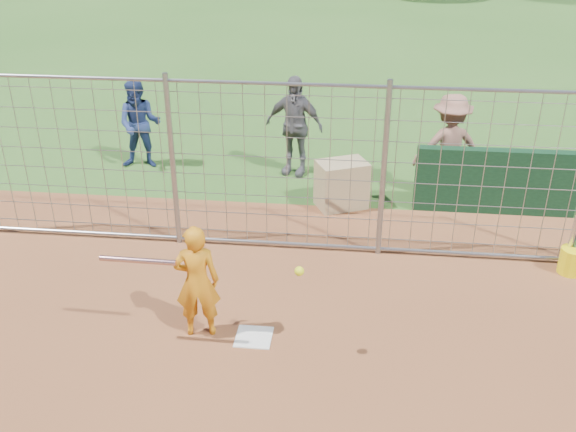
# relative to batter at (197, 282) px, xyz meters

# --- Properties ---
(ground) EXTENTS (100.00, 100.00, 0.00)m
(ground) POSITION_rel_batter_xyz_m (0.66, 0.16, -0.72)
(ground) COLOR #2D591E
(ground) RESTS_ON ground
(home_plate) EXTENTS (0.43, 0.43, 0.02)m
(home_plate) POSITION_rel_batter_xyz_m (0.66, -0.04, -0.71)
(home_plate) COLOR silver
(home_plate) RESTS_ON ground
(dugout_wall) EXTENTS (2.60, 0.20, 1.10)m
(dugout_wall) POSITION_rel_batter_xyz_m (4.06, 3.76, -0.17)
(dugout_wall) COLOR #11381E
(dugout_wall) RESTS_ON ground
(batter) EXTENTS (0.58, 0.44, 1.45)m
(batter) POSITION_rel_batter_xyz_m (0.00, 0.00, 0.00)
(batter) COLOR orange
(batter) RESTS_ON ground
(bystander_a) EXTENTS (0.89, 0.72, 1.70)m
(bystander_a) POSITION_rel_batter_xyz_m (-2.32, 5.06, 0.13)
(bystander_a) COLOR navy
(bystander_a) RESTS_ON ground
(bystander_b) EXTENTS (1.17, 0.71, 1.87)m
(bystander_b) POSITION_rel_batter_xyz_m (0.61, 5.07, 0.21)
(bystander_b) COLOR #5D5C61
(bystander_b) RESTS_ON ground
(bystander_c) EXTENTS (1.27, 0.87, 1.82)m
(bystander_c) POSITION_rel_batter_xyz_m (3.33, 4.32, 0.19)
(bystander_c) COLOR #956251
(bystander_c) RESTS_ON ground
(equipment_bin) EXTENTS (0.96, 0.83, 0.80)m
(equipment_bin) POSITION_rel_batter_xyz_m (1.55, 3.70, -0.32)
(equipment_bin) COLOR tan
(equipment_bin) RESTS_ON ground
(equipment_in_play) EXTENTS (2.26, 0.10, 0.10)m
(equipment_in_play) POSITION_rel_batter_xyz_m (-0.12, -0.33, 0.44)
(equipment_in_play) COLOR silver
(equipment_in_play) RESTS_ON ground
(bucket_with_bats) EXTENTS (0.34, 0.38, 0.98)m
(bucket_with_bats) POSITION_rel_batter_xyz_m (4.82, 1.92, -0.48)
(bucket_with_bats) COLOR #FFEA0D
(bucket_with_bats) RESTS_ON ground
(backstop_fence) EXTENTS (9.08, 0.08, 2.60)m
(backstop_fence) POSITION_rel_batter_xyz_m (0.66, 2.16, 0.54)
(backstop_fence) COLOR gray
(backstop_fence) RESTS_ON ground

